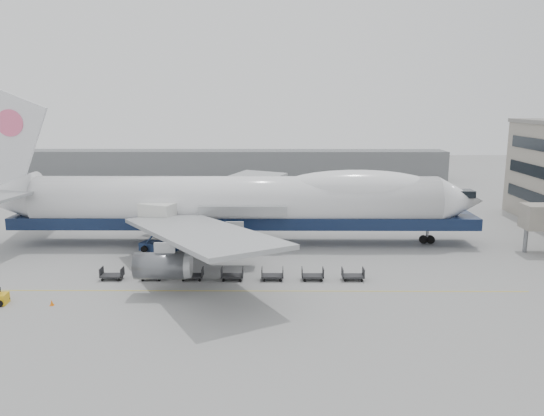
{
  "coord_description": "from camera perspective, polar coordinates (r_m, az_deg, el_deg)",
  "views": [
    {
      "loc": [
        5.07,
        -55.59,
        18.35
      ],
      "look_at": [
        4.65,
        6.0,
        5.95
      ],
      "focal_mm": 35.0,
      "sensor_mm": 36.0,
      "label": 1
    }
  ],
  "objects": [
    {
      "name": "dolly_2",
      "position": [
        56.52,
        -8.58,
        -7.13
      ],
      "size": [
        2.3,
        1.35,
        1.3
      ],
      "color": "#2D2D30",
      "rests_on": "ground"
    },
    {
      "name": "hangar",
      "position": [
        127.36,
        -6.42,
        4.61
      ],
      "size": [
        110.0,
        8.0,
        7.0
      ],
      "primitive_type": "cube",
      "color": "slate",
      "rests_on": "ground"
    },
    {
      "name": "dolly_4",
      "position": [
        55.84,
        0.05,
        -7.23
      ],
      "size": [
        2.3,
        1.35,
        1.3
      ],
      "color": "#2D2D30",
      "rests_on": "ground"
    },
    {
      "name": "dolly_6",
      "position": [
        56.42,
        8.69,
        -7.16
      ],
      "size": [
        2.3,
        1.35,
        1.3
      ],
      "color": "#2D2D30",
      "rests_on": "ground"
    },
    {
      "name": "dolly_5",
      "position": [
        55.97,
        4.39,
        -7.22
      ],
      "size": [
        2.3,
        1.35,
        1.3
      ],
      "color": "#2D2D30",
      "rests_on": "ground"
    },
    {
      "name": "dolly_0",
      "position": [
        58.41,
        -16.83,
        -6.89
      ],
      "size": [
        2.3,
        1.35,
        1.3
      ],
      "color": "#2D2D30",
      "rests_on": "ground"
    },
    {
      "name": "traffic_cone",
      "position": [
        53.27,
        -22.61,
        -9.39
      ],
      "size": [
        0.37,
        0.37,
        0.54
      ],
      "rotation": [
        0.0,
        0.0,
        0.3
      ],
      "color": "orange",
      "rests_on": "ground"
    },
    {
      "name": "catering_truck",
      "position": [
        67.43,
        -12.17,
        -1.67
      ],
      "size": [
        5.02,
        4.2,
        6.0
      ],
      "rotation": [
        0.0,
        0.0,
        -0.37
      ],
      "color": "navy",
      "rests_on": "ground"
    },
    {
      "name": "ground",
      "position": [
        58.76,
        -4.61,
        -6.85
      ],
      "size": [
        260.0,
        260.0,
        0.0
      ],
      "primitive_type": "plane",
      "color": "gray",
      "rests_on": "ground"
    },
    {
      "name": "dolly_1",
      "position": [
        57.32,
        -12.77,
        -7.02
      ],
      "size": [
        2.3,
        1.35,
        1.3
      ],
      "color": "#2D2D30",
      "rests_on": "ground"
    },
    {
      "name": "dolly_3",
      "position": [
        56.02,
        -4.3,
        -7.2
      ],
      "size": [
        2.3,
        1.35,
        1.3
      ],
      "color": "#2D2D30",
      "rests_on": "ground"
    },
    {
      "name": "apron_line",
      "position": [
        53.12,
        -5.17,
        -8.87
      ],
      "size": [
        60.0,
        0.15,
        0.01
      ],
      "primitive_type": "cube",
      "color": "gold",
      "rests_on": "ground"
    },
    {
      "name": "airliner",
      "position": [
        68.92,
        -3.29,
        0.72
      ],
      "size": [
        67.0,
        55.3,
        19.98
      ],
      "color": "white",
      "rests_on": "ground"
    }
  ]
}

